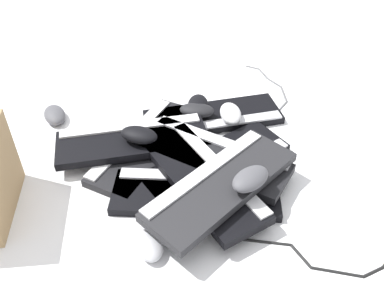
{
  "coord_description": "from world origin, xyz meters",
  "views": [
    {
      "loc": [
        -0.27,
        0.9,
        0.84
      ],
      "look_at": [
        -0.07,
        -0.03,
        0.04
      ],
      "focal_mm": 40.0,
      "sensor_mm": 36.0,
      "label": 1
    }
  ],
  "objects_px": {
    "mouse_0": "(55,115)",
    "mouse_1": "(231,113)",
    "mouse_4": "(139,135)",
    "keyboard_3": "(213,117)",
    "keyboard_1": "(196,194)",
    "mouse_6": "(198,105)",
    "keyboard_0": "(146,145)",
    "mouse_2": "(197,110)",
    "mouse_5": "(150,242)",
    "keyboard_7": "(221,184)",
    "keyboard_6": "(212,156)",
    "keyboard_5": "(201,177)",
    "keyboard_2": "(217,163)",
    "keyboard_4": "(133,140)",
    "mouse_3": "(250,179)"
  },
  "relations": [
    {
      "from": "keyboard_6",
      "to": "keyboard_5",
      "type": "bearing_deg",
      "value": 81.67
    },
    {
      "from": "keyboard_0",
      "to": "keyboard_4",
      "type": "distance_m",
      "value": 0.05
    },
    {
      "from": "keyboard_3",
      "to": "keyboard_5",
      "type": "xyz_separation_m",
      "value": [
        -0.02,
        0.31,
        0.03
      ]
    },
    {
      "from": "mouse_3",
      "to": "mouse_5",
      "type": "xyz_separation_m",
      "value": [
        0.21,
        0.17,
        -0.09
      ]
    },
    {
      "from": "keyboard_7",
      "to": "mouse_6",
      "type": "relative_size",
      "value": 4.12
    },
    {
      "from": "keyboard_4",
      "to": "mouse_2",
      "type": "height_order",
      "value": "mouse_2"
    },
    {
      "from": "keyboard_6",
      "to": "mouse_2",
      "type": "relative_size",
      "value": 4.23
    },
    {
      "from": "mouse_4",
      "to": "mouse_5",
      "type": "relative_size",
      "value": 1.0
    },
    {
      "from": "keyboard_1",
      "to": "keyboard_4",
      "type": "height_order",
      "value": "keyboard_4"
    },
    {
      "from": "keyboard_1",
      "to": "mouse_6",
      "type": "relative_size",
      "value": 4.17
    },
    {
      "from": "mouse_1",
      "to": "mouse_6",
      "type": "distance_m",
      "value": 0.11
    },
    {
      "from": "mouse_4",
      "to": "keyboard_6",
      "type": "bearing_deg",
      "value": -173.36
    },
    {
      "from": "keyboard_6",
      "to": "keyboard_2",
      "type": "bearing_deg",
      "value": -156.78
    },
    {
      "from": "mouse_3",
      "to": "mouse_5",
      "type": "bearing_deg",
      "value": -16.47
    },
    {
      "from": "keyboard_3",
      "to": "keyboard_4",
      "type": "distance_m",
      "value": 0.29
    },
    {
      "from": "mouse_0",
      "to": "mouse_6",
      "type": "height_order",
      "value": "mouse_6"
    },
    {
      "from": "mouse_0",
      "to": "mouse_2",
      "type": "distance_m",
      "value": 0.47
    },
    {
      "from": "mouse_2",
      "to": "mouse_5",
      "type": "height_order",
      "value": "mouse_2"
    },
    {
      "from": "keyboard_2",
      "to": "mouse_4",
      "type": "relative_size",
      "value": 3.85
    },
    {
      "from": "keyboard_1",
      "to": "mouse_0",
      "type": "relative_size",
      "value": 4.17
    },
    {
      "from": "mouse_0",
      "to": "mouse_4",
      "type": "bearing_deg",
      "value": 33.67
    },
    {
      "from": "keyboard_3",
      "to": "keyboard_7",
      "type": "bearing_deg",
      "value": 103.03
    },
    {
      "from": "mouse_4",
      "to": "mouse_5",
      "type": "xyz_separation_m",
      "value": [
        -0.12,
        0.31,
        -0.06
      ]
    },
    {
      "from": "keyboard_6",
      "to": "mouse_1",
      "type": "distance_m",
      "value": 0.2
    },
    {
      "from": "mouse_0",
      "to": "mouse_1",
      "type": "distance_m",
      "value": 0.57
    },
    {
      "from": "mouse_5",
      "to": "mouse_6",
      "type": "xyz_separation_m",
      "value": [
        -0.0,
        -0.54,
        0.03
      ]
    },
    {
      "from": "mouse_4",
      "to": "mouse_5",
      "type": "height_order",
      "value": "mouse_4"
    },
    {
      "from": "keyboard_0",
      "to": "keyboard_4",
      "type": "bearing_deg",
      "value": 35.48
    },
    {
      "from": "keyboard_0",
      "to": "mouse_6",
      "type": "height_order",
      "value": "mouse_6"
    },
    {
      "from": "keyboard_3",
      "to": "keyboard_4",
      "type": "bearing_deg",
      "value": 44.81
    },
    {
      "from": "keyboard_0",
      "to": "mouse_0",
      "type": "distance_m",
      "value": 0.34
    },
    {
      "from": "keyboard_1",
      "to": "mouse_2",
      "type": "relative_size",
      "value": 4.17
    },
    {
      "from": "keyboard_5",
      "to": "mouse_4",
      "type": "height_order",
      "value": "mouse_4"
    },
    {
      "from": "keyboard_1",
      "to": "keyboard_3",
      "type": "relative_size",
      "value": 0.99
    },
    {
      "from": "keyboard_0",
      "to": "keyboard_1",
      "type": "bearing_deg",
      "value": 138.59
    },
    {
      "from": "keyboard_4",
      "to": "mouse_3",
      "type": "relative_size",
      "value": 4.21
    },
    {
      "from": "mouse_4",
      "to": "keyboard_3",
      "type": "bearing_deg",
      "value": -122.28
    },
    {
      "from": "keyboard_5",
      "to": "keyboard_6",
      "type": "height_order",
      "value": "same"
    },
    {
      "from": "keyboard_0",
      "to": "keyboard_1",
      "type": "distance_m",
      "value": 0.25
    },
    {
      "from": "keyboard_3",
      "to": "mouse_6",
      "type": "xyz_separation_m",
      "value": [
        0.05,
        -0.01,
        0.04
      ]
    },
    {
      "from": "keyboard_6",
      "to": "mouse_1",
      "type": "bearing_deg",
      "value": -96.15
    },
    {
      "from": "keyboard_0",
      "to": "mouse_1",
      "type": "bearing_deg",
      "value": -144.53
    },
    {
      "from": "keyboard_4",
      "to": "mouse_5",
      "type": "xyz_separation_m",
      "value": [
        -0.15,
        0.33,
        -0.02
      ]
    },
    {
      "from": "keyboard_1",
      "to": "mouse_2",
      "type": "bearing_deg",
      "value": -78.65
    },
    {
      "from": "keyboard_7",
      "to": "mouse_0",
      "type": "height_order",
      "value": "keyboard_7"
    },
    {
      "from": "keyboard_6",
      "to": "mouse_0",
      "type": "height_order",
      "value": "keyboard_6"
    },
    {
      "from": "keyboard_5",
      "to": "mouse_5",
      "type": "relative_size",
      "value": 3.83
    },
    {
      "from": "mouse_2",
      "to": "mouse_6",
      "type": "xyz_separation_m",
      "value": [
        0.0,
        -0.03,
        0.0
      ]
    },
    {
      "from": "keyboard_1",
      "to": "mouse_6",
      "type": "xyz_separation_m",
      "value": [
        0.07,
        -0.35,
        0.04
      ]
    },
    {
      "from": "keyboard_3",
      "to": "mouse_4",
      "type": "height_order",
      "value": "mouse_4"
    }
  ]
}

